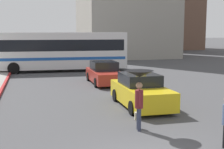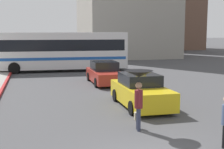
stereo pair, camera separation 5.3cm
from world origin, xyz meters
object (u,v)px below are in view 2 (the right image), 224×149
Objects in this scene: city_bus at (62,50)px; pedestrian_with_umbrella at (139,83)px; taxi at (141,91)px; sedan_red at (105,73)px.

pedestrian_with_umbrella is at bearing -174.07° from city_bus.
city_bus is (-2.33, 14.10, 1.18)m from taxi.
taxi is 0.38× the size of city_bus.
taxi is at bearing -168.16° from city_bus.
sedan_red is at bearing -161.12° from city_bus.
sedan_red is 10.21m from pedestrian_with_umbrella.
pedestrian_with_umbrella is (-1.27, -3.36, 0.99)m from taxi.
taxi is 3.73m from pedestrian_with_umbrella.
taxi reaches higher than sedan_red.
city_bus is at bearing 12.67° from pedestrian_with_umbrella.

